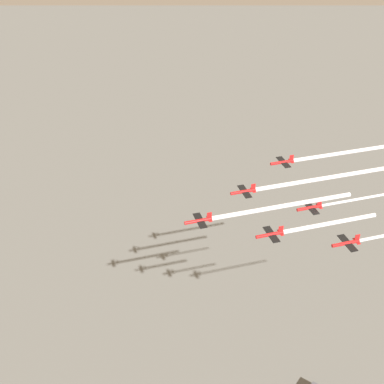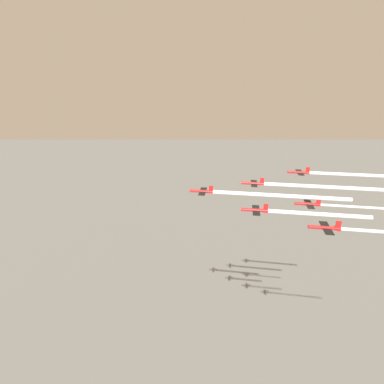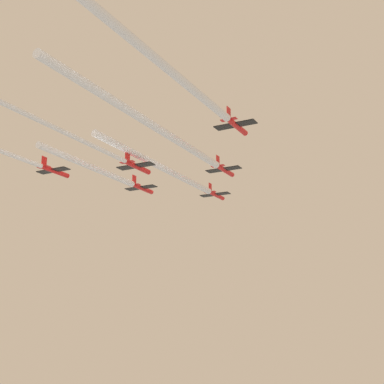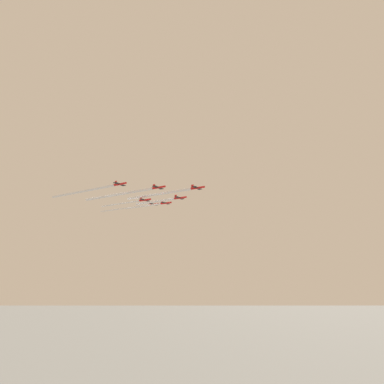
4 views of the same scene
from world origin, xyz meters
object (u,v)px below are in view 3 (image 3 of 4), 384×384
at_px(jet_0, 216,195).
at_px(jet_3, 54,171).
at_px(jet_2, 224,169).
at_px(jet_1, 141,188).
at_px(jet_4, 136,166).
at_px(jet_5, 236,125).

relative_size(jet_0, jet_3, 1.00).
distance_m(jet_2, jet_3, 35.97).
relative_size(jet_2, jet_3, 1.00).
xyz_separation_m(jet_1, jet_4, (-20.38, 2.82, -1.24)).
distance_m(jet_2, jet_4, 20.74).
xyz_separation_m(jet_3, jet_5, (-25.88, -32.72, 2.45)).
bearing_deg(jet_0, jet_4, -90.00).
distance_m(jet_1, jet_3, 20.59).
distance_m(jet_0, jet_5, 41.19).
distance_m(jet_3, jet_4, 20.96).
xyz_separation_m(jet_1, jet_5, (-33.32, -13.54, 3.30)).
bearing_deg(jet_1, jet_4, -59.53).
xyz_separation_m(jet_2, jet_3, (5.51, 35.54, -0.56)).
distance_m(jet_2, jet_5, 20.66).
relative_size(jet_0, jet_2, 1.00).
relative_size(jet_4, jet_5, 1.00).
height_order(jet_0, jet_5, jet_5).
relative_size(jet_1, jet_5, 1.00).
bearing_deg(jet_1, jet_0, 59.53).
height_order(jet_0, jet_3, jet_0).
distance_m(jet_3, jet_5, 41.79).
relative_size(jet_0, jet_4, 1.00).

